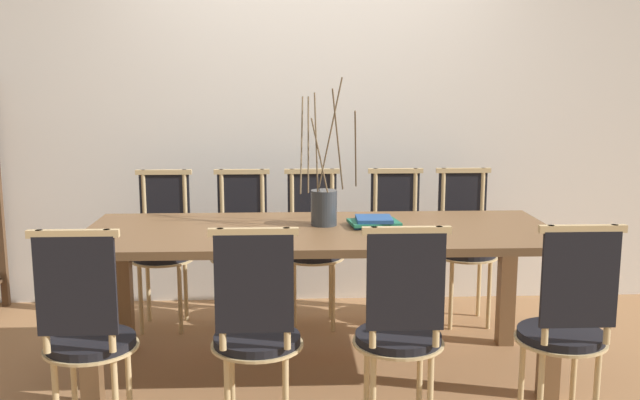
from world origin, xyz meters
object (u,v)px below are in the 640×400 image
Objects in this scene: chair_far_center at (313,242)px; vase_centerpiece at (324,204)px; dining_table at (320,248)px; chair_near_center at (400,327)px; book_stack at (374,222)px.

vase_centerpiece reaches higher than chair_far_center.
dining_table is at bearing -105.47° from vase_centerpiece.
dining_table is 0.84m from chair_near_center.
dining_table is 0.24m from vase_centerpiece.
chair_far_center is 0.83m from book_stack.
chair_near_center is at bearing 101.38° from chair_far_center.
chair_near_center is 1.58m from chair_far_center.
dining_table is 2.47× the size of chair_far_center.
dining_table is at bearing 111.16° from chair_near_center.
vase_centerpiece is at bearing 107.64° from chair_near_center.
dining_table is 3.13× the size of vase_centerpiece.
book_stack is (-0.02, 0.82, 0.27)m from chair_near_center.
dining_table is 2.47× the size of chair_near_center.
book_stack is at bearing 91.27° from chair_near_center.
chair_near_center and chair_far_center have the same top height.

